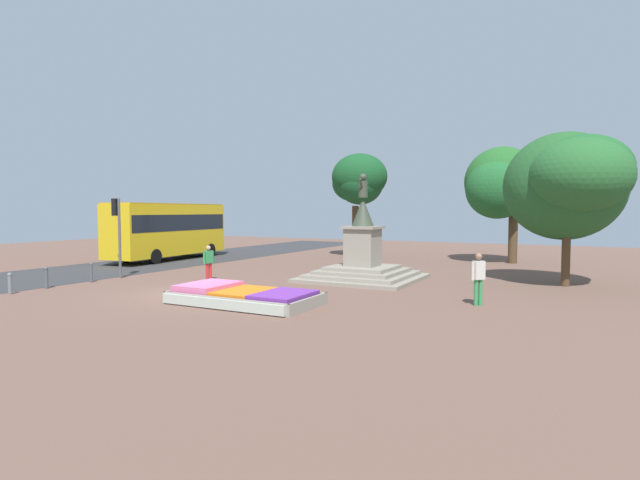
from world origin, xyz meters
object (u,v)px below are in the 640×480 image
at_px(kerb_bollard_mid_a, 10,283).
at_px(pedestrian_with_handbag, 209,261).
at_px(kerb_bollard_north, 91,272).
at_px(traffic_light_mid_block, 118,224).
at_px(statue_monument, 363,261).
at_px(kerb_bollard_mid_b, 46,277).
at_px(city_bus, 168,228).
at_px(pedestrian_near_planter, 478,275).
at_px(flower_planter, 242,296).

bearing_deg(kerb_bollard_mid_a, pedestrian_with_handbag, 57.17).
relative_size(kerb_bollard_mid_a, kerb_bollard_north, 0.94).
distance_m(traffic_light_mid_block, pedestrian_with_handbag, 4.77).
relative_size(statue_monument, kerb_bollard_mid_b, 5.53).
bearing_deg(city_bus, kerb_bollard_mid_b, -68.39).
xyz_separation_m(statue_monument, pedestrian_with_handbag, (-6.04, -3.52, 0.06)).
bearing_deg(pedestrian_with_handbag, kerb_bollard_mid_b, -130.89).
xyz_separation_m(statue_monument, kerb_bollard_north, (-10.23, -6.41, -0.39)).
distance_m(statue_monument, kerb_bollard_mid_b, 13.32).
bearing_deg(kerb_bollard_mid_b, statue_monument, 39.33).
distance_m(pedestrian_with_handbag, kerb_bollard_mid_b, 6.52).
relative_size(pedestrian_near_planter, kerb_bollard_north, 1.99).
bearing_deg(kerb_bollard_north, kerb_bollard_mid_b, -92.07).
bearing_deg(kerb_bollard_mid_a, city_bus, 109.69).
bearing_deg(kerb_bollard_mid_b, kerb_bollard_north, 87.93).
xyz_separation_m(statue_monument, pedestrian_near_planter, (5.85, -4.01, 0.17)).
bearing_deg(pedestrian_with_handbag, traffic_light_mid_block, -162.56).
relative_size(traffic_light_mid_block, kerb_bollard_north, 4.25).
bearing_deg(traffic_light_mid_block, kerb_bollard_mid_a, -88.63).
distance_m(traffic_light_mid_block, kerb_bollard_mid_b, 4.14).
bearing_deg(pedestrian_near_planter, kerb_bollard_north, -171.52).
bearing_deg(kerb_bollard_mid_a, traffic_light_mid_block, 91.37).
height_order(statue_monument, city_bus, statue_monument).
height_order(traffic_light_mid_block, kerb_bollard_mid_b, traffic_light_mid_block).
height_order(city_bus, kerb_bollard_north, city_bus).
height_order(flower_planter, kerb_bollard_north, kerb_bollard_north).
bearing_deg(pedestrian_with_handbag, flower_planter, -39.40).
height_order(pedestrian_near_planter, kerb_bollard_north, pedestrian_near_planter).
xyz_separation_m(pedestrian_with_handbag, kerb_bollard_north, (-4.18, -2.89, -0.45)).
xyz_separation_m(kerb_bollard_mid_b, kerb_bollard_north, (0.07, 2.03, -0.01)).
bearing_deg(statue_monument, pedestrian_with_handbag, -149.75).
bearing_deg(pedestrian_with_handbag, city_bus, 143.89).
bearing_deg(city_bus, flower_planter, -37.30).
height_order(pedestrian_with_handbag, pedestrian_near_planter, pedestrian_near_planter).
relative_size(traffic_light_mid_block, pedestrian_with_handbag, 2.35).
xyz_separation_m(traffic_light_mid_block, city_bus, (-4.46, 7.71, -0.49)).
relative_size(pedestrian_with_handbag, kerb_bollard_mid_a, 1.93).
height_order(flower_planter, kerb_bollard_mid_a, kerb_bollard_mid_a).
bearing_deg(kerb_bollard_mid_b, pedestrian_near_planter, 15.33).
bearing_deg(city_bus, kerb_bollard_mid_a, -70.31).
xyz_separation_m(flower_planter, kerb_bollard_mid_b, (-8.98, -1.04, 0.23)).
height_order(pedestrian_near_planter, kerb_bollard_mid_a, pedestrian_near_planter).
relative_size(kerb_bollard_mid_a, kerb_bollard_mid_b, 0.91).
height_order(pedestrian_with_handbag, kerb_bollard_north, pedestrian_with_handbag).
bearing_deg(city_bus, pedestrian_near_planter, -18.39).
distance_m(flower_planter, kerb_bollard_north, 8.96).
relative_size(kerb_bollard_mid_b, kerb_bollard_north, 1.03).
relative_size(statue_monument, pedestrian_with_handbag, 3.14).
bearing_deg(kerb_bollard_mid_a, flower_planter, 16.03).
relative_size(flower_planter, statue_monument, 1.02).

